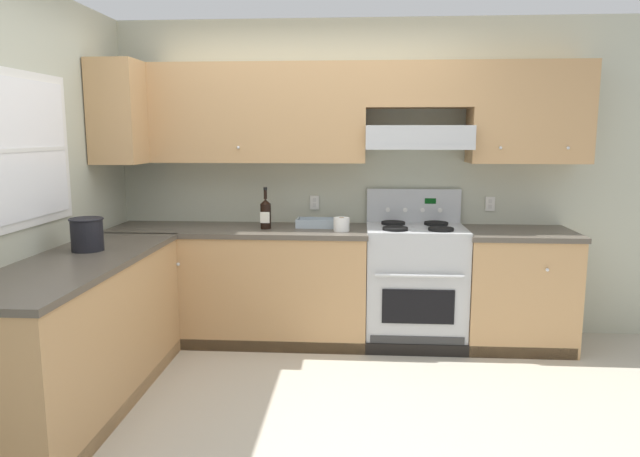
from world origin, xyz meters
The scene contains 10 objects.
ground_plane centered at (0.00, 0.00, 0.00)m, with size 7.04×7.04×0.00m, color #B2AA99.
wall_back centered at (0.40, 1.53, 1.48)m, with size 4.68×0.57×2.55m.
wall_left centered at (-1.59, 0.23, 1.34)m, with size 0.47×4.00×2.55m.
counter_back_run centered at (0.10, 1.24, 0.45)m, with size 3.60×0.65×0.91m.
counter_left_run centered at (-1.24, 0.00, 0.45)m, with size 0.63×1.91×0.91m.
stove centered at (0.86, 1.25, 0.48)m, with size 0.76×0.62×1.20m.
wine_bottle centered at (-0.31, 1.22, 1.03)m, with size 0.08×0.09×0.33m.
bowl centered at (0.11, 1.34, 0.93)m, with size 0.38×0.20×0.07m.
bucket centered at (-1.30, 0.28, 1.02)m, with size 0.21×0.21×0.21m.
paper_towel_roll centered at (0.29, 1.15, 0.96)m, with size 0.12×0.12×0.10m.
Camera 1 is at (0.42, -3.24, 1.64)m, focal length 32.69 mm.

